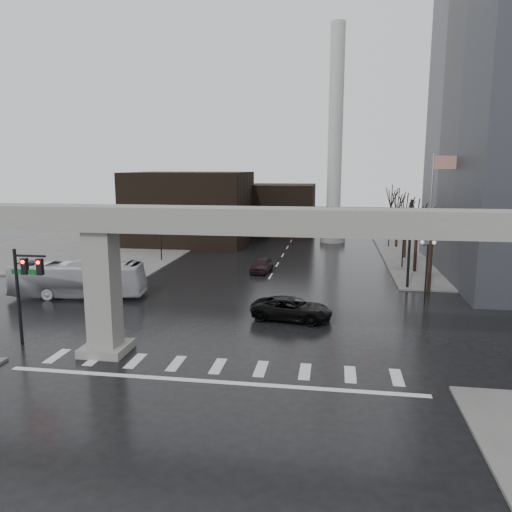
# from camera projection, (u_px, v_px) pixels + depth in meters

# --- Properties ---
(ground) EXTENTS (160.00, 160.00, 0.00)m
(ground) POSITION_uv_depth(u_px,v_px,m) (222.00, 359.00, 28.51)
(ground) COLOR black
(ground) RESTS_ON ground
(sidewalk_ne) EXTENTS (28.00, 36.00, 0.15)m
(sidewalk_ne) POSITION_uv_depth(u_px,v_px,m) (501.00, 258.00, 59.53)
(sidewalk_ne) COLOR slate
(sidewalk_ne) RESTS_ON ground
(sidewalk_nw) EXTENTS (28.00, 36.00, 0.15)m
(sidewalk_nw) POSITION_uv_depth(u_px,v_px,m) (93.00, 247.00, 67.45)
(sidewalk_nw) COLOR slate
(sidewalk_nw) RESTS_ON ground
(elevated_guideway) EXTENTS (48.00, 2.60, 8.70)m
(elevated_guideway) POSITION_uv_depth(u_px,v_px,m) (243.00, 241.00, 27.09)
(elevated_guideway) COLOR gray
(elevated_guideway) RESTS_ON ground
(building_far_left) EXTENTS (16.00, 14.00, 10.00)m
(building_far_left) POSITION_uv_depth(u_px,v_px,m) (190.00, 208.00, 70.57)
(building_far_left) COLOR black
(building_far_left) RESTS_ON ground
(building_far_mid) EXTENTS (10.00, 10.00, 8.00)m
(building_far_mid) POSITION_uv_depth(u_px,v_px,m) (282.00, 210.00, 78.64)
(building_far_mid) COLOR black
(building_far_mid) RESTS_ON ground
(smokestack) EXTENTS (3.60, 3.60, 30.00)m
(smokestack) POSITION_uv_depth(u_px,v_px,m) (335.00, 148.00, 69.92)
(smokestack) COLOR #BCBBB7
(smokestack) RESTS_ON ground
(signal_mast_arm) EXTENTS (12.12, 0.43, 8.00)m
(signal_mast_arm) POSITION_uv_depth(u_px,v_px,m) (366.00, 224.00, 44.37)
(signal_mast_arm) COLOR black
(signal_mast_arm) RESTS_ON ground
(signal_left_pole) EXTENTS (2.30, 0.30, 6.00)m
(signal_left_pole) POSITION_uv_depth(u_px,v_px,m) (25.00, 281.00, 30.13)
(signal_left_pole) COLOR black
(signal_left_pole) RESTS_ON ground
(flagpole_assembly) EXTENTS (2.06, 0.12, 12.00)m
(flagpole_assembly) POSITION_uv_depth(u_px,v_px,m) (434.00, 203.00, 46.22)
(flagpole_assembly) COLOR silver
(flagpole_assembly) RESTS_ON ground
(lamp_right_0) EXTENTS (1.22, 0.32, 5.11)m
(lamp_right_0) POSITION_uv_depth(u_px,v_px,m) (427.00, 261.00, 39.44)
(lamp_right_0) COLOR black
(lamp_right_0) RESTS_ON ground
(lamp_right_1) EXTENTS (1.22, 0.32, 5.11)m
(lamp_right_1) POSITION_uv_depth(u_px,v_px,m) (403.00, 236.00, 53.05)
(lamp_right_1) COLOR black
(lamp_right_1) RESTS_ON ground
(lamp_right_2) EXTENTS (1.22, 0.32, 5.11)m
(lamp_right_2) POSITION_uv_depth(u_px,v_px,m) (390.00, 222.00, 66.66)
(lamp_right_2) COLOR black
(lamp_right_2) RESTS_ON ground
(lamp_left_0) EXTENTS (1.22, 0.32, 5.11)m
(lamp_left_0) POSITION_uv_depth(u_px,v_px,m) (106.00, 252.00, 43.55)
(lamp_left_0) COLOR black
(lamp_left_0) RESTS_ON ground
(lamp_left_1) EXTENTS (1.22, 0.32, 5.11)m
(lamp_left_1) POSITION_uv_depth(u_px,v_px,m) (161.00, 231.00, 57.16)
(lamp_left_1) COLOR black
(lamp_left_1) RESTS_ON ground
(lamp_left_2) EXTENTS (1.22, 0.32, 5.11)m
(lamp_left_2) POSITION_uv_depth(u_px,v_px,m) (194.00, 219.00, 70.77)
(lamp_left_2) COLOR black
(lamp_left_2) RESTS_ON ground
(tree_right_0) EXTENTS (1.09, 1.58, 7.50)m
(tree_right_0) POSITION_uv_depth(u_px,v_px,m) (431.00, 260.00, 43.31)
(tree_right_0) COLOR black
(tree_right_0) RESTS_ON ground
(tree_right_1) EXTENTS (1.09, 1.61, 7.67)m
(tree_right_1) POSITION_uv_depth(u_px,v_px,m) (416.00, 245.00, 51.08)
(tree_right_1) COLOR black
(tree_right_1) RESTS_ON ground
(tree_right_2) EXTENTS (1.10, 1.63, 7.85)m
(tree_right_2) POSITION_uv_depth(u_px,v_px,m) (405.00, 234.00, 58.84)
(tree_right_2) COLOR black
(tree_right_2) RESTS_ON ground
(tree_right_3) EXTENTS (1.11, 1.66, 8.02)m
(tree_right_3) POSITION_uv_depth(u_px,v_px,m) (397.00, 226.00, 66.61)
(tree_right_3) COLOR black
(tree_right_3) RESTS_ON ground
(tree_right_4) EXTENTS (1.12, 1.69, 8.19)m
(tree_right_4) POSITION_uv_depth(u_px,v_px,m) (391.00, 219.00, 74.37)
(tree_right_4) COLOR black
(tree_right_4) RESTS_ON ground
(pickup_truck) EXTENTS (6.08, 3.42, 1.61)m
(pickup_truck) POSITION_uv_depth(u_px,v_px,m) (292.00, 309.00, 35.72)
(pickup_truck) COLOR black
(pickup_truck) RESTS_ON ground
(city_bus) EXTENTS (11.34, 3.99, 3.09)m
(city_bus) POSITION_uv_depth(u_px,v_px,m) (78.00, 279.00, 41.77)
(city_bus) COLOR silver
(city_bus) RESTS_ON ground
(far_car) EXTENTS (2.26, 4.53, 1.48)m
(far_car) POSITION_uv_depth(u_px,v_px,m) (262.00, 265.00, 51.76)
(far_car) COLOR black
(far_car) RESTS_ON ground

